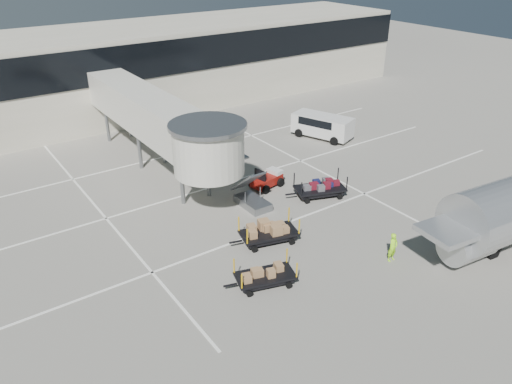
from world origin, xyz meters
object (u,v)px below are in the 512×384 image
Objects in this scene: baggage_tug at (267,180)px; box_cart_far at (262,276)px; minivan at (321,124)px; suitcase_cart at (319,189)px; ground_worker at (393,247)px; box_cart_near at (268,232)px.

baggage_tug reaches higher than box_cart_far.
box_cart_far is at bearing -159.60° from minivan.
box_cart_far is 0.67× the size of minivan.
suitcase_cart is 1.11× the size of box_cart_far.
baggage_tug is 3.84m from suitcase_cart.
ground_worker is (7.15, -2.28, 0.30)m from box_cart_far.
box_cart_far is at bearing -115.54° from box_cart_near.
ground_worker is at bearing -1.28° from box_cart_far.
ground_worker is at bearing -82.12° from suitcase_cart.
box_cart_near is at bearing -137.37° from baggage_tug.
suitcase_cart is at bearing 74.07° from ground_worker.
box_cart_near is at bearing -161.64° from minivan.
box_cart_near is 17.93m from minivan.
baggage_tug is 0.45× the size of minivan.
box_cart_near is 0.73× the size of minivan.
minivan is (9.47, 16.66, 0.35)m from ground_worker.
baggage_tug is at bearing 69.17° from box_cart_far.
suitcase_cart is at bearing 37.45° from box_cart_near.
box_cart_far is 7.51m from ground_worker.
suitcase_cart is 0.74× the size of minivan.
ground_worker is (-1.71, -8.03, 0.26)m from suitcase_cart.
suitcase_cart is 8.21m from ground_worker.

